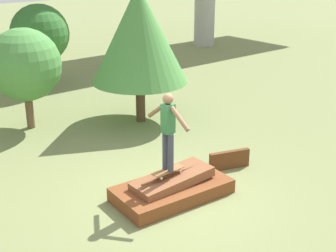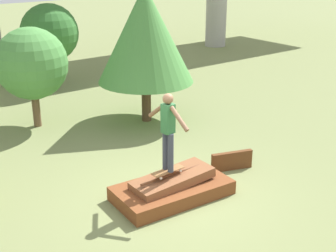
{
  "view_description": "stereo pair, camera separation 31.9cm",
  "coord_description": "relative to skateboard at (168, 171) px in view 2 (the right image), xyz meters",
  "views": [
    {
      "loc": [
        -5.62,
        -6.73,
        4.91
      ],
      "look_at": [
        -0.1,
        0.02,
        1.63
      ],
      "focal_mm": 50.0,
      "sensor_mm": 36.0,
      "label": 1
    },
    {
      "loc": [
        -5.37,
        -6.93,
        4.91
      ],
      "look_at": [
        -0.1,
        0.02,
        1.63
      ],
      "focal_mm": 50.0,
      "sensor_mm": 36.0,
      "label": 2
    }
  ],
  "objects": [
    {
      "name": "tree_behind_left",
      "position": [
        -0.48,
        5.8,
        1.25
      ],
      "size": [
        2.07,
        2.07,
        2.92
      ],
      "color": "brown",
      "rests_on": "ground_plane"
    },
    {
      "name": "scrap_pile",
      "position": [
        0.1,
        -0.02,
        -0.43
      ],
      "size": [
        2.52,
        1.44,
        0.56
      ],
      "color": "brown",
      "rests_on": "ground_plane"
    },
    {
      "name": "scrap_plank_loose",
      "position": [
        2.03,
        0.17,
        -0.41
      ],
      "size": [
        1.01,
        0.43,
        0.45
      ],
      "color": "#5B3319",
      "rests_on": "ground_plane"
    },
    {
      "name": "tree_behind_right",
      "position": [
        2.38,
        4.23,
        2.0
      ],
      "size": [
        2.83,
        2.83,
        4.04
      ],
      "color": "#4C3823",
      "rests_on": "ground_plane"
    },
    {
      "name": "skater",
      "position": [
        -0.0,
        0.0,
        0.97
      ],
      "size": [
        0.23,
        1.2,
        1.65
      ],
      "color": "#383D4C",
      "rests_on": "skateboard"
    },
    {
      "name": "skateboard",
      "position": [
        0.0,
        0.0,
        0.0
      ],
      "size": [
        0.76,
        0.25,
        0.09
      ],
      "color": "brown",
      "rests_on": "scrap_pile"
    },
    {
      "name": "ground_plane",
      "position": [
        0.1,
        -0.02,
        -0.63
      ],
      "size": [
        80.0,
        80.0,
        0.0
      ],
      "primitive_type": "plane",
      "color": "olive"
    },
    {
      "name": "tree_mid_back",
      "position": [
        1.71,
        9.48,
        1.41
      ],
      "size": [
        2.14,
        2.14,
        3.12
      ],
      "color": "brown",
      "rests_on": "ground_plane"
    }
  ]
}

